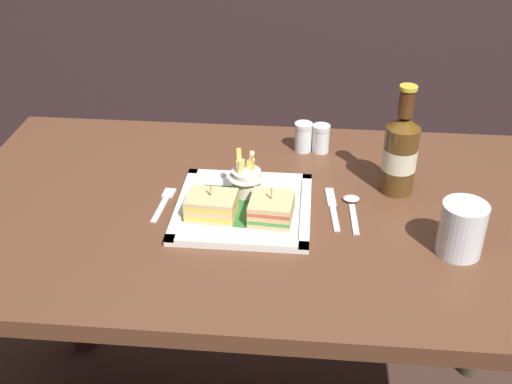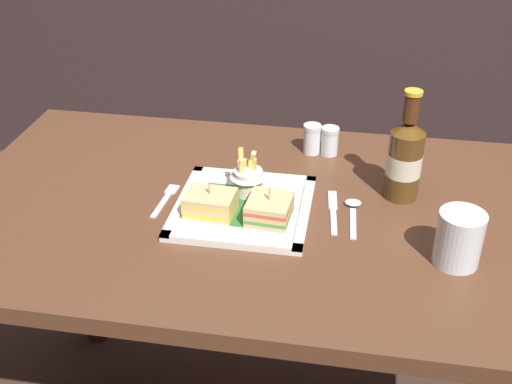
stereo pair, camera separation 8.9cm
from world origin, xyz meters
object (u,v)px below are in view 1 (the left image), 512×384
(salt_shaker, at_px, (303,139))
(fork, at_px, (164,202))
(sandwich_half_right, at_px, (271,209))
(water_glass, at_px, (461,232))
(knife, at_px, (333,207))
(spoon, at_px, (352,204))
(fries_cup, at_px, (246,177))
(beer_bottle, at_px, (400,152))
(dining_table, at_px, (268,255))
(sandwich_half_left, at_px, (212,206))
(square_plate, at_px, (244,208))
(pepper_shaker, at_px, (321,140))

(salt_shaker, bearing_deg, fork, -136.99)
(sandwich_half_right, xyz_separation_m, water_glass, (0.35, -0.07, 0.01))
(knife, distance_m, salt_shaker, 0.26)
(fork, distance_m, spoon, 0.39)
(sandwich_half_right, relative_size, fork, 0.71)
(sandwich_half_right, relative_size, salt_shaker, 1.30)
(water_glass, bearing_deg, salt_shaker, 128.17)
(fries_cup, bearing_deg, beer_bottle, 10.73)
(salt_shaker, bearing_deg, water_glass, -51.83)
(dining_table, height_order, fries_cup, fries_cup)
(fries_cup, bearing_deg, sandwich_half_left, -123.83)
(knife, bearing_deg, water_glass, -30.13)
(square_plate, relative_size, fork, 2.07)
(square_plate, xyz_separation_m, beer_bottle, (0.32, 0.11, 0.09))
(beer_bottle, bearing_deg, dining_table, -161.43)
(salt_shaker, bearing_deg, pepper_shaker, 0.00)
(square_plate, height_order, beer_bottle, beer_bottle)
(sandwich_half_left, relative_size, fork, 0.77)
(water_glass, bearing_deg, sandwich_half_right, 169.41)
(square_plate, distance_m, fork, 0.17)
(water_glass, bearing_deg, fries_cup, 159.28)
(beer_bottle, bearing_deg, water_glass, -66.36)
(square_plate, height_order, fries_cup, fries_cup)
(sandwich_half_right, distance_m, pepper_shaker, 0.33)
(beer_bottle, relative_size, pepper_shaker, 3.53)
(knife, height_order, pepper_shaker, pepper_shaker)
(beer_bottle, height_order, salt_shaker, beer_bottle)
(sandwich_half_left, distance_m, water_glass, 0.48)
(knife, bearing_deg, sandwich_half_right, -151.06)
(square_plate, xyz_separation_m, sandwich_half_left, (-0.06, -0.04, 0.03))
(salt_shaker, height_order, pepper_shaker, salt_shaker)
(dining_table, relative_size, spoon, 9.59)
(square_plate, distance_m, water_glass, 0.43)
(beer_bottle, distance_m, water_glass, 0.24)
(beer_bottle, bearing_deg, pepper_shaker, 134.61)
(square_plate, distance_m, salt_shaker, 0.30)
(dining_table, xyz_separation_m, sandwich_half_right, (0.01, -0.06, 0.16))
(sandwich_half_left, height_order, sandwich_half_right, same)
(spoon, bearing_deg, sandwich_half_right, -155.00)
(salt_shaker, bearing_deg, sandwich_half_right, -99.56)
(fries_cup, relative_size, spoon, 0.76)
(sandwich_half_left, height_order, salt_shaker, sandwich_half_left)
(fries_cup, bearing_deg, square_plate, -90.71)
(knife, xyz_separation_m, pepper_shaker, (-0.03, 0.25, 0.03))
(water_glass, distance_m, spoon, 0.24)
(sandwich_half_right, bearing_deg, salt_shaker, 80.44)
(knife, distance_m, pepper_shaker, 0.25)
(dining_table, xyz_separation_m, square_plate, (-0.05, -0.02, 0.13))
(dining_table, distance_m, water_glass, 0.42)
(sandwich_half_left, xyz_separation_m, fork, (-0.11, 0.05, -0.03))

